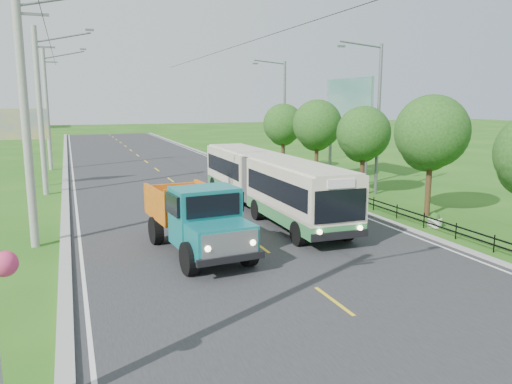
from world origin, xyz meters
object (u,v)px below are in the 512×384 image
pole_mid (41,111)px  dump_truck (197,214)px  streetlight_mid (376,114)px  pole_far (47,108)px  billboard_right (348,106)px  tree_fourth (363,136)px  planter_mid (344,192)px  bus (267,179)px  tree_fifth (317,127)px  planter_far (289,174)px  tree_back (283,126)px  pole_near (26,116)px  streetlight_far (283,110)px  tree_third (430,136)px  billboard_left (24,129)px  planter_near (435,221)px

pole_mid → dump_truck: bearing=-69.1°
streetlight_mid → pole_far: bearing=134.9°
billboard_right → tree_fourth: bearing=-112.6°
pole_far → planter_mid: (16.86, -19.00, -4.81)m
bus → dump_truck: size_ratio=2.30×
tree_fifth → planter_far: 4.21m
tree_back → pole_near: bearing=-136.6°
pole_mid → billboard_right: pole_mid is taller
streetlight_far → tree_third: bearing=-92.3°
tree_fourth → billboard_left: bearing=153.0°
pole_mid → tree_third: pole_mid is taller
pole_near → planter_far: (16.86, 13.00, -4.81)m
planter_mid → pole_near: bearing=-163.5°
pole_far → planter_mid: bearing=-48.4°
pole_far → tree_back: size_ratio=1.82×
billboard_left → planter_near: bearing=-44.8°
tree_back → dump_truck: 23.81m
pole_mid → tree_fifth: bearing=-2.7°
tree_fourth → streetlight_far: 13.94m
streetlight_mid → bus: streetlight_mid is taller
tree_third → pole_far: bearing=126.1°
pole_mid → billboard_right: (20.56, -1.00, 0.25)m
billboard_right → tree_back: bearing=111.7°
pole_near → planter_mid: bearing=16.5°
pole_far → tree_fifth: 22.25m
planter_near → billboard_left: 25.78m
planter_mid → streetlight_far: bearing=81.7°
pole_far → streetlight_mid: bearing=-45.1°
tree_fifth → planter_far: tree_fifth is taller
tree_fourth → planter_mid: size_ratio=8.06×
billboard_left → streetlight_far: bearing=11.2°
tree_back → planter_far: bearing=-106.9°
pole_near → tree_third: (18.12, -0.86, -1.11)m
tree_fifth → dump_truck: bearing=-131.0°
tree_fourth → planter_near: 8.87m
planter_mid → dump_truck: 13.80m
planter_far → billboard_right: bearing=-28.4°
pole_near → billboard_left: 15.10m
tree_back → streetlight_mid: 12.23m
pole_far → billboard_right: pole_far is taller
pole_far → billboard_right: size_ratio=1.37×
pole_mid → tree_fourth: 19.43m
pole_near → bus: (10.86, 2.54, -3.36)m
planter_far → bus: bus is taller
tree_back → bus: bearing=-116.4°
tree_back → streetlight_mid: size_ratio=0.61×
tree_fourth → dump_truck: tree_fourth is taller
streetlight_far → pole_mid: bearing=-159.7°
billboard_right → dump_truck: billboard_right is taller
dump_truck → tree_fifth: bearing=43.2°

